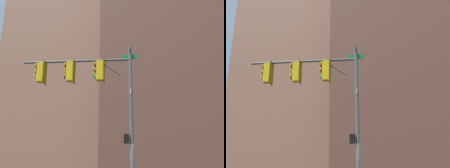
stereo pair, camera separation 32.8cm
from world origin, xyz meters
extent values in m
cylinder|color=#4C514C|center=(0.15, -0.19, 3.65)|extent=(0.18, 0.18, 7.31)
cylinder|color=#4C514C|center=(-2.55, -0.43, 6.62)|extent=(5.39, 0.59, 0.12)
cylinder|color=#4C514C|center=(-0.82, -0.28, 6.17)|extent=(1.04, 0.17, 0.75)
cube|color=#0F6B33|center=(0.15, -0.19, 7.06)|extent=(0.13, 1.14, 0.24)
cube|color=#0F6B33|center=(0.15, -0.19, 6.76)|extent=(0.76, 0.10, 0.24)
cube|color=white|center=(0.15, -0.19, 4.92)|extent=(0.07, 0.45, 0.24)
cube|color=gold|center=(-1.35, -0.32, 6.06)|extent=(0.37, 0.37, 1.00)
cube|color=#7D640C|center=(-1.16, -0.31, 6.06)|extent=(0.09, 0.55, 1.16)
sphere|color=#470A07|center=(-1.55, -0.34, 6.36)|extent=(0.20, 0.20, 0.20)
cylinder|color=gold|center=(-1.62, -0.35, 6.45)|extent=(0.06, 0.23, 0.23)
sphere|color=#4C330A|center=(-1.55, -0.34, 6.06)|extent=(0.20, 0.20, 0.20)
cylinder|color=gold|center=(-1.62, -0.35, 6.15)|extent=(0.06, 0.23, 0.23)
sphere|color=green|center=(-1.55, -0.34, 5.76)|extent=(0.20, 0.20, 0.20)
cylinder|color=gold|center=(-1.62, -0.35, 5.85)|extent=(0.06, 0.23, 0.23)
cube|color=gold|center=(-2.84, -0.45, 6.06)|extent=(0.37, 0.37, 1.00)
cube|color=#7D640C|center=(-2.66, -0.44, 6.06)|extent=(0.09, 0.55, 1.16)
sphere|color=#470A07|center=(-3.05, -0.47, 6.36)|extent=(0.20, 0.20, 0.20)
cylinder|color=gold|center=(-3.11, -0.48, 6.45)|extent=(0.06, 0.23, 0.23)
sphere|color=#F29E0C|center=(-3.05, -0.47, 6.06)|extent=(0.20, 0.20, 0.20)
cylinder|color=gold|center=(-3.11, -0.48, 6.15)|extent=(0.06, 0.23, 0.23)
sphere|color=#0A3819|center=(-3.05, -0.47, 5.76)|extent=(0.20, 0.20, 0.20)
cylinder|color=gold|center=(-3.11, -0.48, 5.85)|extent=(0.06, 0.23, 0.23)
cube|color=gold|center=(-4.34, -0.59, 6.06)|extent=(0.37, 0.37, 1.00)
cube|color=#7D640C|center=(-4.15, -0.57, 6.06)|extent=(0.09, 0.55, 1.16)
sphere|color=#470A07|center=(-4.54, -0.60, 6.36)|extent=(0.20, 0.20, 0.20)
cylinder|color=gold|center=(-4.61, -0.61, 6.45)|extent=(0.06, 0.23, 0.23)
sphere|color=#4C330A|center=(-4.54, -0.60, 6.06)|extent=(0.20, 0.20, 0.20)
cylinder|color=gold|center=(-4.61, -0.61, 6.15)|extent=(0.06, 0.23, 0.23)
sphere|color=green|center=(-4.54, -0.60, 5.76)|extent=(0.20, 0.20, 0.20)
cylinder|color=gold|center=(-4.61, -0.61, 5.85)|extent=(0.06, 0.23, 0.23)
cube|color=black|center=(-0.09, -0.21, 2.74)|extent=(0.28, 0.38, 0.40)
cube|color=#EA5914|center=(-0.23, -0.22, 2.74)|extent=(0.04, 0.25, 0.28)
cube|color=brown|center=(5.65, 28.95, 22.24)|extent=(24.21, 14.04, 44.48)
cube|color=#845B47|center=(-15.31, 32.91, 16.19)|extent=(19.10, 15.31, 32.37)
camera|label=1|loc=(1.37, -12.37, 1.51)|focal=42.58mm
camera|label=2|loc=(1.69, -12.31, 1.51)|focal=42.58mm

